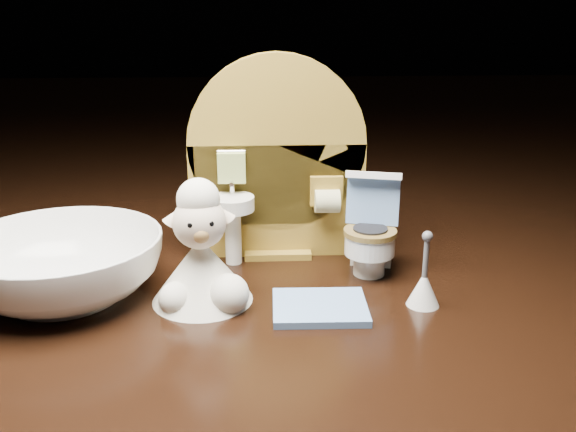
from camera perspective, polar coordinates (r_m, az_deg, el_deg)
name	(u,v)px	position (r m, az deg, el deg)	size (l,w,h in m)	color
backdrop_panel	(276,170)	(0.47, -1.08, 4.12)	(0.13, 0.05, 0.15)	olive
toy_toilet	(371,235)	(0.46, 7.40, -1.72)	(0.04, 0.05, 0.07)	white
bath_mat	(320,307)	(0.41, 2.85, -8.10)	(0.06, 0.05, 0.00)	#6990C8
toilet_brush	(424,286)	(0.42, 11.98, -6.11)	(0.02, 0.02, 0.05)	white
plush_lamb	(202,260)	(0.41, -7.68, -3.88)	(0.07, 0.07, 0.08)	white
ceramic_bowl	(62,267)	(0.44, -19.46, -4.28)	(0.13, 0.13, 0.04)	white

